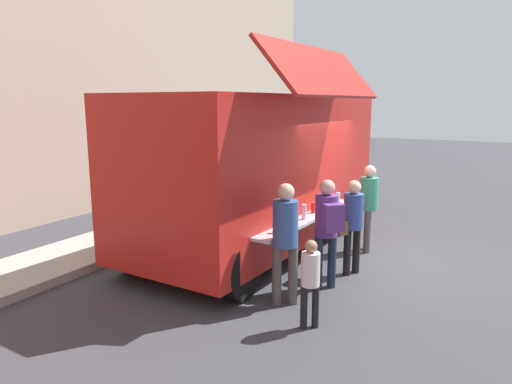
{
  "coord_description": "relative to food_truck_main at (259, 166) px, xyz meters",
  "views": [
    {
      "loc": [
        -8.28,
        -2.05,
        2.87
      ],
      "look_at": [
        -1.19,
        1.91,
        1.3
      ],
      "focal_mm": 32.8,
      "sensor_mm": 36.0,
      "label": 1
    }
  ],
  "objects": [
    {
      "name": "trash_bin",
      "position": [
        3.97,
        2.32,
        -1.14
      ],
      "size": [
        0.6,
        0.6,
        1.0
      ],
      "primitive_type": "cylinder",
      "color": "#2E5B35",
      "rests_on": "ground"
    },
    {
      "name": "food_truck_main",
      "position": [
        0.0,
        0.0,
        0.0
      ],
      "size": [
        6.06,
        3.37,
        3.78
      ],
      "rotation": [
        0.0,
        0.0,
        -0.04
      ],
      "color": "#AF1F19",
      "rests_on": "ground"
    },
    {
      "name": "customer_mid_with_backpack",
      "position": [
        -1.35,
        -1.93,
        -0.58
      ],
      "size": [
        0.54,
        0.53,
        1.72
      ],
      "rotation": [
        0.0,
        0.0,
        0.76
      ],
      "color": "#1D243A",
      "rests_on": "ground"
    },
    {
      "name": "customer_rear_waiting",
      "position": [
        -2.15,
        -1.6,
        -0.58
      ],
      "size": [
        0.36,
        0.36,
        1.76
      ],
      "rotation": [
        0.0,
        0.0,
        0.59
      ],
      "color": "#4E4544",
      "rests_on": "ground"
    },
    {
      "name": "ground_plane",
      "position": [
        0.39,
        -2.29,
        -1.63
      ],
      "size": [
        60.0,
        60.0,
        0.0
      ],
      "primitive_type": "plane",
      "color": "#38383D"
    },
    {
      "name": "child_near_queue",
      "position": [
        -2.67,
        -2.21,
        -0.93
      ],
      "size": [
        0.24,
        0.24,
        1.17
      ],
      "rotation": [
        0.0,
        0.0,
        0.7
      ],
      "color": "black",
      "rests_on": "ground"
    },
    {
      "name": "customer_extra_browsing",
      "position": [
        0.83,
        -1.95,
        -0.63
      ],
      "size": [
        0.34,
        0.34,
        1.69
      ],
      "rotation": [
        0.0,
        0.0,
        1.85
      ],
      "color": "#504B42",
      "rests_on": "ground"
    },
    {
      "name": "customer_front_ordering",
      "position": [
        -0.54,
        -2.07,
        -0.68
      ],
      "size": [
        0.51,
        0.39,
        1.6
      ],
      "rotation": [
        0.0,
        0.0,
        1.09
      ],
      "color": "black",
      "rests_on": "ground"
    }
  ]
}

